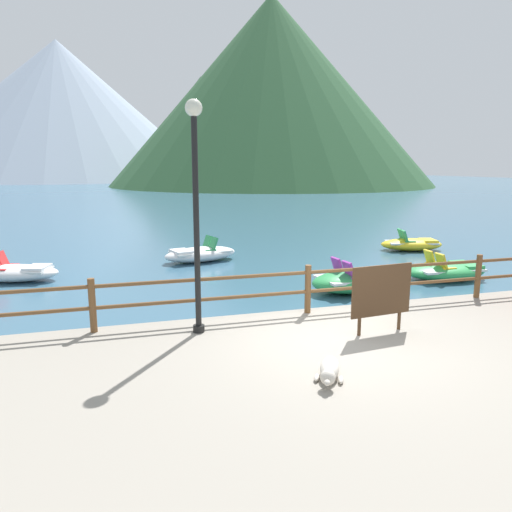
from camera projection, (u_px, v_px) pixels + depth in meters
ground_plane at (156, 200)px, 45.64m from camera, size 200.00×200.00×0.00m
promenade_dock at (424, 418)px, 5.78m from camera, size 28.00×8.00×0.40m
dock_railing at (308, 284)px, 9.17m from camera, size 23.92×0.12×0.95m
lamp_post at (196, 196)px, 7.76m from camera, size 0.28×0.28×3.87m
sign_board at (381, 291)px, 8.04m from camera, size 1.18×0.17×1.19m
dog_resting at (329, 370)px, 6.38m from camera, size 0.60×0.96×0.26m
pedal_boat_0 at (200, 254)px, 16.22m from camera, size 2.79×1.82×0.84m
pedal_boat_1 at (446, 270)px, 13.70m from camera, size 2.49×1.46×0.82m
pedal_boat_2 at (412, 244)px, 18.34m from camera, size 2.57×1.74×0.82m
pedal_boat_3 at (13, 272)px, 13.44m from camera, size 2.77×1.75×0.82m
pedal_boat_4 at (355, 280)px, 12.31m from camera, size 2.50×1.57×0.89m
cliff_headland at (260, 99)px, 78.58m from camera, size 53.01×53.01×30.19m
distant_peak at (60, 111)px, 113.36m from camera, size 73.67×73.67×32.30m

